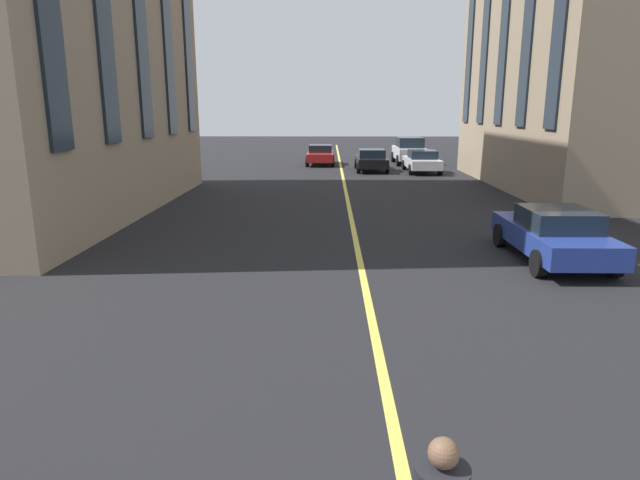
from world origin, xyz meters
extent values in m
cube|color=#D8C64C|center=(20.00, 0.00, 0.00)|extent=(80.00, 0.16, 0.01)
cube|color=black|center=(33.88, -1.86, 0.59)|extent=(4.40, 1.80, 0.55)
cube|color=#19232D|center=(33.66, -1.86, 1.12)|extent=(1.85, 1.58, 0.50)
cylinder|color=black|center=(35.33, -0.99, 0.32)|extent=(0.64, 0.22, 0.64)
cylinder|color=black|center=(35.33, -2.72, 0.32)|extent=(0.64, 0.22, 0.64)
cylinder|color=black|center=(32.43, -0.99, 0.32)|extent=(0.64, 0.22, 0.64)
cylinder|color=black|center=(32.43, -2.72, 0.32)|extent=(0.64, 0.22, 0.64)
cube|color=silver|center=(33.07, -4.90, 0.59)|extent=(4.40, 1.80, 0.55)
cube|color=#19232D|center=(32.85, -4.90, 1.12)|extent=(1.85, 1.58, 0.50)
cylinder|color=black|center=(34.52, -4.04, 0.32)|extent=(0.64, 0.22, 0.64)
cylinder|color=black|center=(34.52, -5.76, 0.32)|extent=(0.64, 0.22, 0.64)
cylinder|color=black|center=(31.62, -4.04, 0.32)|extent=(0.64, 0.22, 0.64)
cylinder|color=black|center=(31.62, -5.76, 0.32)|extent=(0.64, 0.22, 0.64)
cube|color=navy|center=(12.88, -4.90, 0.59)|extent=(4.40, 1.80, 0.55)
cube|color=#19232D|center=(12.66, -4.90, 1.12)|extent=(1.85, 1.58, 0.50)
cylinder|color=black|center=(14.34, -4.04, 0.32)|extent=(0.64, 0.22, 0.64)
cylinder|color=black|center=(14.34, -5.76, 0.32)|extent=(0.64, 0.22, 0.64)
cylinder|color=black|center=(11.43, -4.04, 0.32)|extent=(0.64, 0.22, 0.64)
cylinder|color=black|center=(11.43, -5.76, 0.32)|extent=(0.64, 0.22, 0.64)
cube|color=silver|center=(38.47, -4.90, 0.78)|extent=(4.70, 1.95, 0.80)
cube|color=#19232D|center=(38.47, -4.90, 1.53)|extent=(2.58, 1.72, 0.70)
cylinder|color=black|center=(40.02, -3.96, 0.38)|extent=(0.76, 0.27, 0.76)
cylinder|color=black|center=(40.02, -5.84, 0.38)|extent=(0.76, 0.27, 0.76)
cylinder|color=black|center=(36.92, -3.96, 0.38)|extent=(0.76, 0.27, 0.76)
cylinder|color=black|center=(36.92, -5.84, 0.38)|extent=(0.76, 0.27, 0.76)
cube|color=#B21E1E|center=(37.82, 1.41, 0.59)|extent=(4.40, 1.80, 0.55)
cube|color=#19232D|center=(38.04, 1.41, 1.12)|extent=(1.85, 1.58, 0.50)
cylinder|color=black|center=(36.37, 0.55, 0.32)|extent=(0.64, 0.22, 0.64)
cylinder|color=black|center=(36.37, 2.28, 0.32)|extent=(0.64, 0.22, 0.64)
cylinder|color=black|center=(39.28, 0.55, 0.32)|extent=(0.64, 0.22, 0.64)
cylinder|color=black|center=(39.28, 2.28, 0.32)|extent=(0.64, 0.22, 0.64)
sphere|color=brown|center=(2.52, 0.02, 1.53)|extent=(0.21, 0.21, 0.21)
camera|label=1|loc=(-0.68, 0.80, 3.75)|focal=30.55mm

